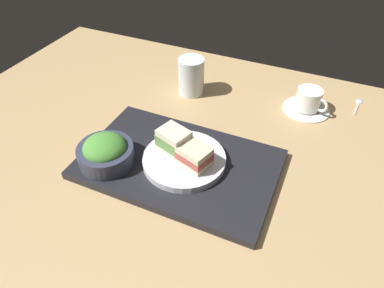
# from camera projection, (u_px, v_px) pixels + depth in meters

# --- Properties ---
(ground_plane) EXTENTS (1.40, 1.00, 0.03)m
(ground_plane) POSITION_uv_depth(u_px,v_px,m) (183.00, 154.00, 0.87)
(ground_plane) COLOR tan
(serving_tray) EXTENTS (0.45, 0.28, 0.02)m
(serving_tray) POSITION_uv_depth(u_px,v_px,m) (179.00, 164.00, 0.80)
(serving_tray) COLOR black
(serving_tray) RESTS_ON ground_plane
(sandwich_plate) EXTENTS (0.19, 0.19, 0.02)m
(sandwich_plate) POSITION_uv_depth(u_px,v_px,m) (184.00, 160.00, 0.79)
(sandwich_plate) COLOR silver
(sandwich_plate) RESTS_ON serving_tray
(sandwich_near) EXTENTS (0.08, 0.07, 0.06)m
(sandwich_near) POSITION_uv_depth(u_px,v_px,m) (174.00, 141.00, 0.78)
(sandwich_near) COLOR #EFE5C1
(sandwich_near) RESTS_ON sandwich_plate
(sandwich_far) EXTENTS (0.08, 0.07, 0.05)m
(sandwich_far) POSITION_uv_depth(u_px,v_px,m) (194.00, 156.00, 0.75)
(sandwich_far) COLOR beige
(sandwich_far) RESTS_ON sandwich_plate
(salad_bowl) EXTENTS (0.13, 0.13, 0.07)m
(salad_bowl) POSITION_uv_depth(u_px,v_px,m) (105.00, 152.00, 0.78)
(salad_bowl) COLOR #33384C
(salad_bowl) RESTS_ON serving_tray
(coffee_cup) EXTENTS (0.13, 0.13, 0.07)m
(coffee_cup) POSITION_uv_depth(u_px,v_px,m) (308.00, 102.00, 0.96)
(coffee_cup) COLOR white
(coffee_cup) RESTS_ON ground_plane
(drinking_glass) EXTENTS (0.08, 0.08, 0.11)m
(drinking_glass) POSITION_uv_depth(u_px,v_px,m) (191.00, 76.00, 1.01)
(drinking_glass) COLOR silver
(drinking_glass) RESTS_ON ground_plane
(teaspoon) EXTENTS (0.02, 0.09, 0.01)m
(teaspoon) POSITION_uv_depth(u_px,v_px,m) (359.00, 102.00, 1.00)
(teaspoon) COLOR silver
(teaspoon) RESTS_ON ground_plane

